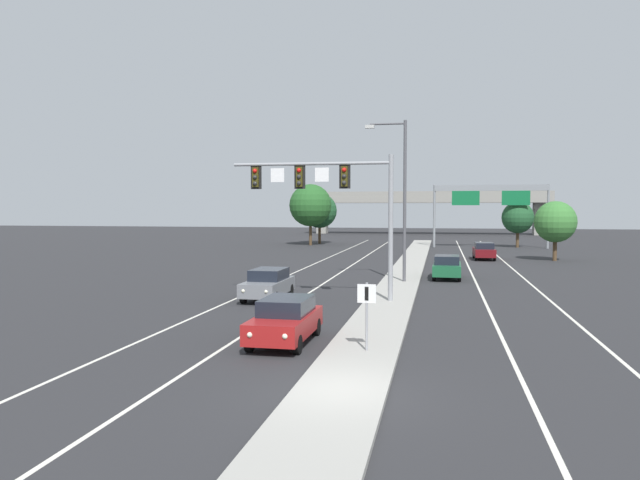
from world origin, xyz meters
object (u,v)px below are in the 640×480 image
overhead_signal_mast (333,192)px  tree_far_left_a (320,211)px  car_oncoming_grey (268,284)px  car_receding_green (447,267)px  tree_far_left_b (310,205)px  median_sign_post (367,306)px  highway_sign_gantry (491,196)px  car_receding_darkred (484,251)px  car_oncoming_red (285,320)px  street_lamp_median (401,191)px  tree_far_right_b (518,218)px  tree_far_right_c (555,222)px

overhead_signal_mast → tree_far_left_a: 50.63m
car_oncoming_grey → tree_far_left_a: (-7.07, 49.36, 3.53)m
car_receding_green → tree_far_left_b: 38.27m
median_sign_post → car_receding_green: (2.73, 22.18, -0.77)m
car_receding_green → highway_sign_gantry: 34.15m
car_receding_darkred → highway_sign_gantry: size_ratio=0.34×
car_receding_darkred → highway_sign_gantry: bearing=83.9°
tree_far_left_a → car_oncoming_red: bearing=-79.9°
car_oncoming_red → tree_far_left_b: bearing=101.2°
median_sign_post → street_lamp_median: (-0.14, 19.02, 4.21)m
car_receding_darkred → tree_far_left_a: size_ratio=0.67×
overhead_signal_mast → tree_far_right_b: size_ratio=1.49×
street_lamp_median → tree_far_right_c: street_lamp_median is taller
median_sign_post → highway_sign_gantry: (8.03, 55.48, 4.58)m
street_lamp_median → highway_sign_gantry: (8.17, 36.46, 0.37)m
car_receding_darkred → highway_sign_gantry: highway_sign_gantry is taller
car_receding_darkred → tree_far_left_b: tree_far_left_b is taller
car_oncoming_grey → car_receding_green: (9.17, 11.19, 0.00)m
median_sign_post → car_oncoming_red: median_sign_post is taller
tree_far_left_a → highway_sign_gantry: bearing=-12.7°
street_lamp_median → highway_sign_gantry: size_ratio=0.75×
tree_far_left_a → median_sign_post: bearing=-77.4°
car_oncoming_grey → car_receding_green: size_ratio=1.00×
car_receding_darkred → highway_sign_gantry: 18.01m
street_lamp_median → car_receding_darkred: (6.35, 19.36, -4.97)m
median_sign_post → car_receding_green: median_sign_post is taller
median_sign_post → tree_far_right_c: 40.27m
tree_far_left_b → tree_far_left_a: (0.39, 3.95, -0.71)m
median_sign_post → street_lamp_median: bearing=90.4°
car_receding_darkred → tree_far_right_b: bearing=74.6°
highway_sign_gantry → tree_far_left_a: size_ratio=1.99×
car_oncoming_red → highway_sign_gantry: (11.04, 54.24, 5.34)m
car_oncoming_grey → car_receding_darkred: same height
car_oncoming_grey → car_receding_darkred: size_ratio=1.00×
median_sign_post → tree_far_right_c: (12.34, 38.29, 1.90)m
car_oncoming_red → tree_far_right_c: 40.19m
street_lamp_median → car_receding_green: (2.87, 3.15, -4.97)m
overhead_signal_mast → car_oncoming_grey: (-3.43, 0.16, -4.70)m
highway_sign_gantry → tree_far_right_b: bearing=25.1°
median_sign_post → street_lamp_median: street_lamp_median is taller
street_lamp_median → car_oncoming_red: 18.68m
street_lamp_median → car_oncoming_red: bearing=-99.2°
tree_far_right_c → car_receding_green: bearing=-120.8°
car_receding_green → tree_far_right_c: tree_far_right_c is taller
median_sign_post → tree_far_right_b: (11.34, 57.03, 1.99)m
car_oncoming_red → tree_far_left_a: bearing=100.1°
car_oncoming_grey → tree_far_right_c: bearing=55.5°
median_sign_post → street_lamp_median: 19.48m
overhead_signal_mast → car_receding_green: bearing=63.2°
tree_far_right_b → tree_far_right_c: bearing=-86.9°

